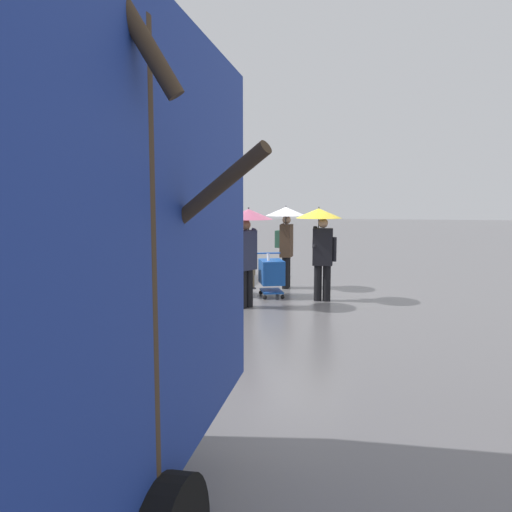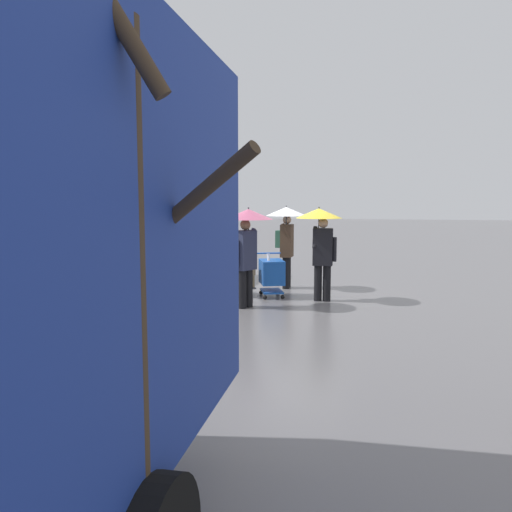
% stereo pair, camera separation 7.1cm
% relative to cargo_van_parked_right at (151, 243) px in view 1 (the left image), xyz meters
% --- Properties ---
extents(ground_plane, '(90.00, 90.00, 0.00)m').
position_rel_cargo_van_parked_right_xyz_m(ground_plane, '(-3.74, 0.42, -1.18)').
color(ground_plane, slate).
extents(slush_patch_near_cluster, '(2.73, 2.73, 0.01)m').
position_rel_cargo_van_parked_right_xyz_m(slush_patch_near_cluster, '(0.34, 1.56, -1.18)').
color(slush_patch_near_cluster, '#ADAFB5').
rests_on(slush_patch_near_cluster, ground).
extents(slush_patch_under_van, '(1.79, 1.79, 0.01)m').
position_rel_cargo_van_parked_right_xyz_m(slush_patch_under_van, '(-0.71, 3.53, -1.18)').
color(slush_patch_under_van, silver).
rests_on(slush_patch_under_van, ground).
extents(slush_patch_mid_street, '(2.90, 2.90, 0.01)m').
position_rel_cargo_van_parked_right_xyz_m(slush_patch_mid_street, '(-0.92, 4.02, -1.18)').
color(slush_patch_mid_street, '#999BA0').
rests_on(slush_patch_mid_street, ground).
extents(cargo_van_parked_right, '(2.25, 5.37, 2.60)m').
position_rel_cargo_van_parked_right_xyz_m(cargo_van_parked_right, '(0.00, 0.00, 0.00)').
color(cargo_van_parked_right, '#B7BABF').
rests_on(cargo_van_parked_right, ground).
extents(shopping_cart_vendor, '(0.79, 0.95, 1.04)m').
position_rel_cargo_van_parked_right_xyz_m(shopping_cart_vendor, '(-3.30, 0.68, -0.61)').
color(shopping_cart_vendor, '#1951B2').
rests_on(shopping_cart_vendor, ground).
extents(hand_dolly_boxes, '(0.78, 0.86, 1.32)m').
position_rel_cargo_van_parked_right_xyz_m(hand_dolly_boxes, '(-2.60, 0.68, -0.66)').
color(hand_dolly_boxes, '#515156').
rests_on(hand_dolly_boxes, ground).
extents(pedestrian_pink_side, '(1.04, 1.04, 2.15)m').
position_rel_cargo_van_parked_right_xyz_m(pedestrian_pink_side, '(-3.48, -0.54, 0.39)').
color(pedestrian_pink_side, black).
rests_on(pedestrian_pink_side, ground).
extents(pedestrian_black_side, '(1.04, 1.04, 2.15)m').
position_rel_cargo_van_parked_right_xyz_m(pedestrian_black_side, '(-4.46, 0.93, 0.39)').
color(pedestrian_black_side, black).
rests_on(pedestrian_black_side, ground).
extents(pedestrian_white_side, '(1.04, 1.04, 2.15)m').
position_rel_cargo_van_parked_right_xyz_m(pedestrian_white_side, '(-2.98, 1.93, 0.41)').
color(pedestrian_white_side, black).
rests_on(pedestrian_white_side, ground).
extents(bare_tree_far, '(1.22, 1.23, 3.59)m').
position_rel_cargo_van_parked_right_xyz_m(bare_tree_far, '(-4.15, 10.30, 0.58)').
color(bare_tree_far, '#423323').
rests_on(bare_tree_far, ground).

